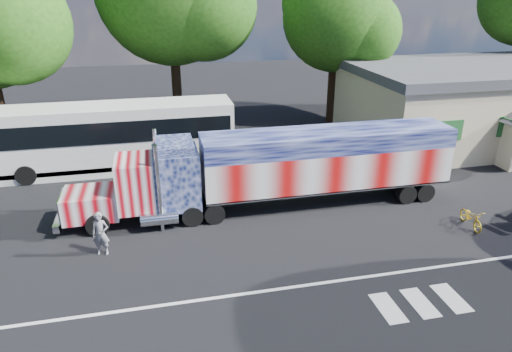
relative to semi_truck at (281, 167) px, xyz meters
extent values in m
plane|color=black|center=(-1.33, -3.43, -2.05)|extent=(100.00, 100.00, 0.00)
cube|color=silver|center=(-1.33, -6.43, -2.05)|extent=(30.00, 0.15, 0.01)
cube|color=silver|center=(1.47, -8.23, -2.05)|extent=(0.70, 1.60, 0.01)
cube|color=silver|center=(2.67, -8.23, -2.05)|extent=(0.70, 1.60, 0.01)
cube|color=silver|center=(3.87, -8.23, -2.05)|extent=(0.70, 1.60, 0.01)
cube|color=black|center=(-5.84, 0.00, -1.42)|extent=(8.15, 0.91, 0.27)
cube|color=#D7787F|center=(-8.73, 0.00, -0.96)|extent=(2.35, 1.99, 1.18)
cube|color=silver|center=(-9.95, 0.00, -0.96)|extent=(0.11, 1.72, 1.05)
cube|color=silver|center=(-10.14, 0.00, -1.55)|extent=(0.27, 2.26, 0.33)
cube|color=#D7787F|center=(-6.74, 0.00, -0.15)|extent=(1.63, 2.26, 2.26)
cube|color=black|center=(-7.51, 0.00, 0.26)|extent=(0.05, 1.90, 0.81)
cube|color=#465080|center=(-4.93, 0.00, -0.06)|extent=(1.99, 2.26, 2.63)
cube|color=#465080|center=(-4.93, 0.00, 1.44)|extent=(1.63, 2.17, 0.45)
cylinder|color=silver|center=(-5.75, 1.20, -0.06)|extent=(0.18, 0.18, 3.98)
cylinder|color=silver|center=(-5.75, -1.20, -0.06)|extent=(0.18, 0.18, 3.98)
cylinder|color=silver|center=(-5.84, 1.18, -1.46)|extent=(1.63, 0.60, 0.60)
cylinder|color=silver|center=(-5.84, -1.18, -1.46)|extent=(1.63, 0.60, 0.60)
cylinder|color=black|center=(-8.46, -1.00, -1.55)|extent=(1.00, 0.32, 1.00)
cylinder|color=black|center=(-8.46, 1.00, -1.55)|extent=(1.00, 0.32, 1.00)
cylinder|color=black|center=(-4.39, -0.95, -1.58)|extent=(0.94, 0.50, 0.94)
cylinder|color=black|center=(-4.39, 0.95, -1.58)|extent=(0.94, 0.50, 0.94)
cylinder|color=black|center=(-3.39, -0.95, -1.58)|extent=(0.94, 0.50, 0.94)
cylinder|color=black|center=(-3.39, 0.95, -1.58)|extent=(0.94, 0.50, 0.94)
cube|color=black|center=(2.31, 0.00, -1.19)|extent=(11.77, 1.00, 0.27)
cube|color=#D67878|center=(2.31, 0.00, -0.15)|extent=(12.13, 2.35, 1.81)
cube|color=#434B88|center=(2.31, 0.00, 1.21)|extent=(12.13, 2.35, 0.91)
cube|color=silver|center=(2.31, 0.00, -1.05)|extent=(12.13, 2.35, 0.11)
cube|color=silver|center=(8.40, 0.00, 0.30)|extent=(0.04, 2.26, 2.63)
cylinder|color=black|center=(6.20, -0.95, -1.58)|extent=(0.94, 0.50, 0.94)
cylinder|color=black|center=(6.20, 0.95, -1.58)|extent=(0.94, 0.50, 0.94)
cylinder|color=black|center=(7.20, -0.95, -1.58)|extent=(0.94, 0.50, 0.94)
cylinder|color=black|center=(7.20, 0.95, -1.58)|extent=(0.94, 0.50, 0.94)
cube|color=silver|center=(-7.83, 6.96, -0.13)|extent=(13.14, 2.85, 3.83)
cube|color=black|center=(-7.83, 6.96, 0.58)|extent=(12.70, 2.91, 1.20)
cube|color=black|center=(-7.83, 6.96, -1.56)|extent=(13.14, 2.85, 0.27)
cylinder|color=black|center=(-12.76, 5.59, -1.50)|extent=(1.10, 0.33, 1.10)
cylinder|color=black|center=(-12.76, 8.32, -1.50)|extent=(1.10, 0.33, 1.10)
cylinder|color=black|center=(-4.55, 5.59, -1.50)|extent=(1.10, 0.33, 1.10)
cylinder|color=black|center=(-4.55, 8.32, -1.50)|extent=(1.10, 0.33, 1.10)
cylinder|color=black|center=(-3.56, 5.59, -1.50)|extent=(1.10, 0.33, 1.10)
cylinder|color=black|center=(-3.56, 8.32, -1.50)|extent=(1.10, 0.33, 1.10)
cube|color=beige|center=(18.67, 7.57, 0.25)|extent=(22.00, 10.00, 4.60)
cube|color=#1E5926|center=(10.67, 2.53, 0.35)|extent=(1.60, 0.08, 1.20)
cube|color=#1E5926|center=(14.67, 2.53, 0.35)|extent=(1.60, 0.08, 1.20)
imported|color=slate|center=(-8.15, -2.60, -1.13)|extent=(0.74, 0.56, 1.84)
imported|color=gold|center=(7.77, -3.87, -1.60)|extent=(0.79, 1.77, 0.90)
cylinder|color=black|center=(-3.91, 15.14, 1.89)|extent=(0.70, 0.70, 7.89)
sphere|color=#2A5D16|center=(-1.83, 13.58, 6.68)|extent=(7.29, 7.29, 7.29)
sphere|color=#2A5D16|center=(-13.33, 10.49, 5.90)|extent=(6.82, 6.82, 6.82)
cylinder|color=black|center=(7.99, 13.90, 1.11)|extent=(0.70, 0.70, 6.32)
sphere|color=#2A5D16|center=(7.99, 13.90, 5.86)|extent=(7.95, 7.95, 7.95)
sphere|color=#2A5D16|center=(9.58, 12.71, 4.95)|extent=(5.57, 5.57, 5.57)
sphere|color=#2A5D16|center=(6.79, 15.10, 6.76)|extent=(5.17, 5.17, 5.17)
camera|label=1|loc=(-5.60, -19.40, 7.94)|focal=32.00mm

